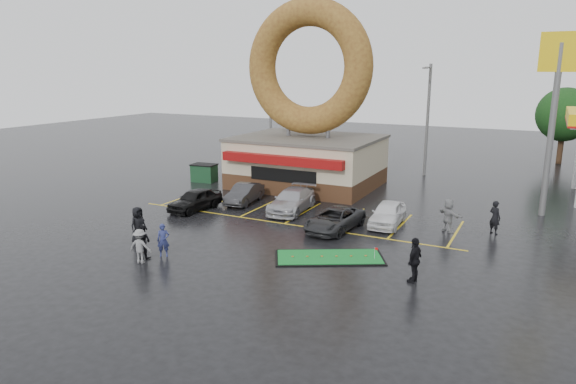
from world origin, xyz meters
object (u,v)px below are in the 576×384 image
at_px(person_cameraman, 415,260).
at_px(car_silver, 292,200).
at_px(dumpster, 204,173).
at_px(streetlight_mid, 427,117).
at_px(car_white, 388,214).
at_px(car_grey, 335,219).
at_px(car_dgrey, 244,194).
at_px(streetlight_left, 270,112).
at_px(car_black, 195,200).
at_px(donut_shop, 308,126).
at_px(person_blue, 163,240).
at_px(putting_green, 329,257).
at_px(shell_sign, 556,90).

bearing_deg(person_cameraman, car_silver, -118.20).
height_order(car_silver, dumpster, car_silver).
height_order(streetlight_mid, car_white, streetlight_mid).
bearing_deg(car_grey, car_dgrey, 165.64).
bearing_deg(streetlight_left, car_black, -77.30).
height_order(donut_shop, car_silver, donut_shop).
distance_m(car_white, person_blue, 12.45).
xyz_separation_m(streetlight_left, car_black, (3.70, -16.42, -4.12)).
bearing_deg(streetlight_left, car_silver, -56.59).
relative_size(donut_shop, streetlight_left, 1.50).
xyz_separation_m(car_black, car_white, (11.59, 2.31, 0.00)).
height_order(streetlight_mid, car_silver, streetlight_mid).
relative_size(streetlight_mid, car_dgrey, 2.37).
bearing_deg(streetlight_left, putting_green, -54.87).
height_order(streetlight_left, car_dgrey, streetlight_left).
relative_size(car_silver, putting_green, 0.87).
xyz_separation_m(car_dgrey, car_silver, (3.69, -0.42, 0.06)).
bearing_deg(streetlight_left, car_grey, -51.50).
xyz_separation_m(shell_sign, person_blue, (-15.64, -15.80, -6.59)).
bearing_deg(shell_sign, car_silver, -156.38).
bearing_deg(person_blue, dumpster, 83.22).
bearing_deg(person_blue, car_silver, 43.10).
xyz_separation_m(donut_shop, person_blue, (0.36, -16.77, -3.68)).
bearing_deg(donut_shop, car_dgrey, -102.77).
bearing_deg(person_cameraman, streetlight_mid, -158.18).
bearing_deg(donut_shop, person_blue, -88.76).
distance_m(shell_sign, person_blue, 23.18).
bearing_deg(car_grey, person_cameraman, -36.45).
xyz_separation_m(car_silver, dumpster, (-9.99, 4.68, -0.03)).
xyz_separation_m(shell_sign, putting_green, (-8.63, -12.52, -7.34)).
distance_m(person_cameraman, dumpster, 22.80).
bearing_deg(car_black, streetlight_left, 108.58).
xyz_separation_m(streetlight_mid, dumpster, (-14.79, -10.28, -4.13)).
distance_m(donut_shop, shell_sign, 16.29).
xyz_separation_m(person_blue, dumpster, (-8.15, 14.44, -0.14)).
relative_size(donut_shop, car_grey, 3.12).
bearing_deg(car_silver, car_black, -161.02).
bearing_deg(car_white, person_blue, -132.75).
distance_m(dumpster, putting_green, 18.83).
bearing_deg(putting_green, person_cameraman, -13.03).
bearing_deg(dumpster, car_silver, -31.71).
bearing_deg(car_white, putting_green, -101.45).
relative_size(person_blue, putting_green, 0.29).
bearing_deg(shell_sign, person_cameraman, -108.39).
height_order(car_grey, car_white, car_white).
relative_size(car_white, putting_green, 0.72).
bearing_deg(streetlight_mid, person_blue, -105.03).
bearing_deg(car_silver, putting_green, -56.57).
distance_m(donut_shop, streetlight_left, 9.87).
xyz_separation_m(donut_shop, car_grey, (5.97, -9.36, -3.86)).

